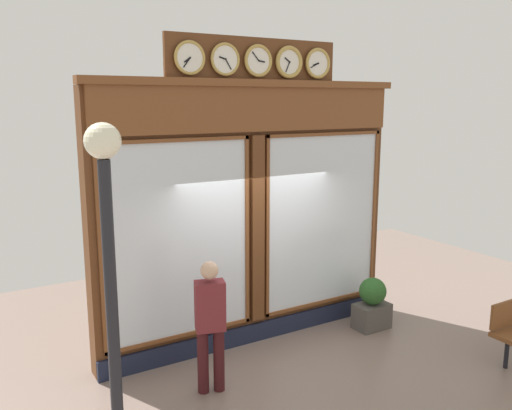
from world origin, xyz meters
name	(u,v)px	position (x,y,z in m)	size (l,w,h in m)	color
shop_facade	(252,211)	(0.00, -0.12, 1.99)	(4.90, 0.42, 4.43)	#5B3319
pedestrian	(210,321)	(1.23, 0.96, 0.93)	(0.41, 0.31, 1.69)	#3A1316
street_lamp	(110,269)	(2.83, 2.47, 2.28)	(0.28, 0.28, 3.42)	black
planter_box	(372,316)	(-1.81, 0.58, 0.20)	(0.56, 0.36, 0.41)	#4C4742
planter_shrub	(373,291)	(-1.81, 0.58, 0.62)	(0.43, 0.43, 0.43)	#285623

